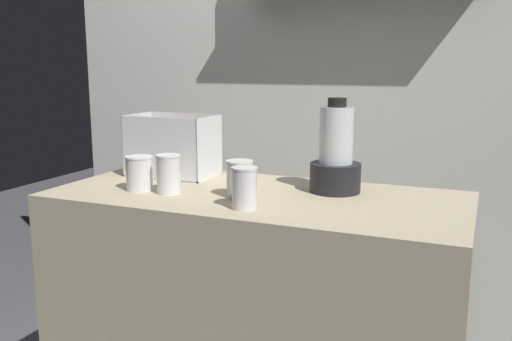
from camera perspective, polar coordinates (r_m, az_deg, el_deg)
name	(u,v)px	position (r m, az deg, el deg)	size (l,w,h in m)	color
counter	(256,317)	(2.04, 0.00, -14.79)	(1.40, 0.64, 0.90)	tan
back_wall_unit	(323,79)	(2.56, 6.87, 9.38)	(2.60, 0.24, 2.50)	silver
carrot_display_bin	(174,155)	(2.20, -8.39, 1.55)	(0.33, 0.20, 0.24)	white
blender_pitcher	(336,157)	(1.91, 8.20, 1.35)	(0.17, 0.17, 0.32)	black
juice_cup_carrot_far_left	(139,176)	(1.97, -11.91, -0.51)	(0.10, 0.10, 0.12)	white
juice_cup_mango_left	(168,176)	(1.90, -9.00, -0.54)	(0.08, 0.08, 0.13)	white
juice_cup_pomegranate_middle	(240,181)	(1.82, -1.70, -1.10)	(0.09, 0.09, 0.12)	white
juice_cup_carrot_right	(244,190)	(1.68, -1.20, -1.98)	(0.08, 0.08, 0.13)	white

